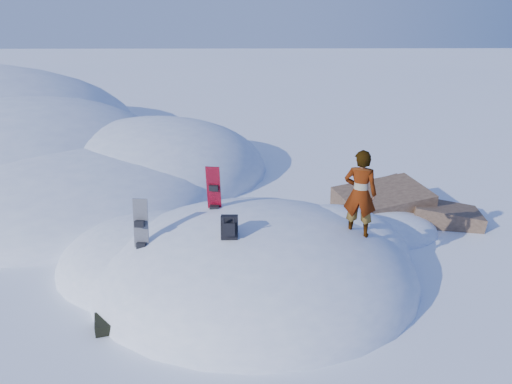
{
  "coord_description": "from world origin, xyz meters",
  "views": [
    {
      "loc": [
        -0.1,
        -9.41,
        5.55
      ],
      "look_at": [
        0.04,
        0.3,
        1.89
      ],
      "focal_mm": 35.0,
      "sensor_mm": 36.0,
      "label": 1
    }
  ],
  "objects_px": {
    "snowboard_dark": "(141,236)",
    "person": "(360,194)",
    "snowboard_red": "(214,200)",
    "backpack": "(229,227)"
  },
  "relations": [
    {
      "from": "snowboard_red",
      "to": "backpack",
      "type": "height_order",
      "value": "snowboard_red"
    },
    {
      "from": "backpack",
      "to": "person",
      "type": "xyz_separation_m",
      "value": [
        2.59,
        0.69,
        0.41
      ]
    },
    {
      "from": "snowboard_red",
      "to": "snowboard_dark",
      "type": "distance_m",
      "value": 1.81
    },
    {
      "from": "snowboard_red",
      "to": "backpack",
      "type": "bearing_deg",
      "value": -67.15
    },
    {
      "from": "person",
      "to": "snowboard_red",
      "type": "bearing_deg",
      "value": 5.75
    },
    {
      "from": "snowboard_red",
      "to": "snowboard_dark",
      "type": "bearing_deg",
      "value": -131.63
    },
    {
      "from": "snowboard_dark",
      "to": "person",
      "type": "relative_size",
      "value": 0.85
    },
    {
      "from": "snowboard_red",
      "to": "person",
      "type": "distance_m",
      "value": 3.08
    },
    {
      "from": "snowboard_dark",
      "to": "person",
      "type": "distance_m",
      "value": 4.4
    },
    {
      "from": "snowboard_dark",
      "to": "backpack",
      "type": "bearing_deg",
      "value": -3.39
    }
  ]
}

